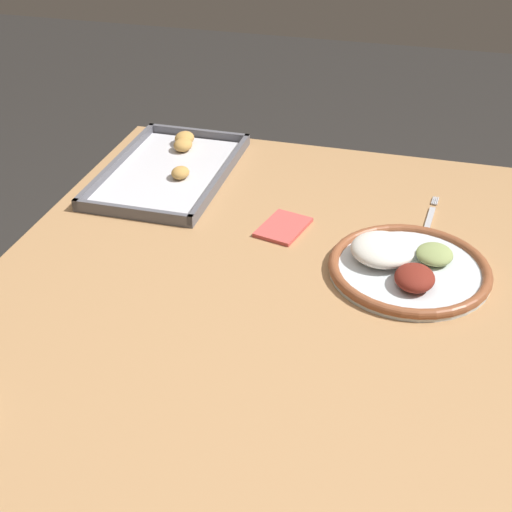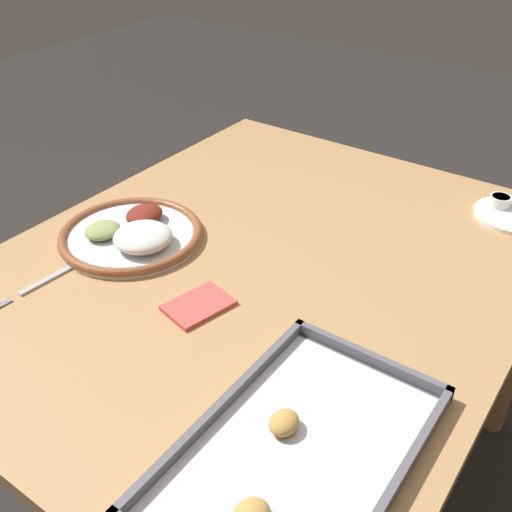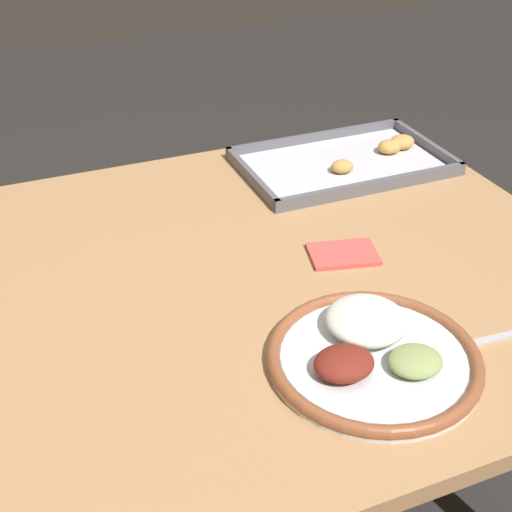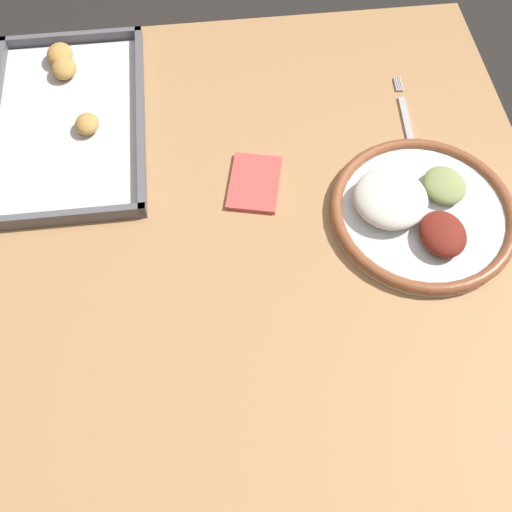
{
  "view_description": "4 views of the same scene",
  "coord_description": "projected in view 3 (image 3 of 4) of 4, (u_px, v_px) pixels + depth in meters",
  "views": [
    {
      "loc": [
        -1.05,
        -0.29,
        1.48
      ],
      "look_at": [
        0.03,
        0.0,
        0.75
      ],
      "focal_mm": 50.0,
      "sensor_mm": 36.0,
      "label": 1
    },
    {
      "loc": [
        0.81,
        0.56,
        1.41
      ],
      "look_at": [
        0.03,
        0.0,
        0.75
      ],
      "focal_mm": 42.0,
      "sensor_mm": 36.0,
      "label": 2
    },
    {
      "loc": [
        -0.36,
        -0.92,
        1.39
      ],
      "look_at": [
        0.03,
        0.0,
        0.75
      ],
      "focal_mm": 50.0,
      "sensor_mm": 36.0,
      "label": 3
    },
    {
      "loc": [
        -0.43,
        0.05,
        1.53
      ],
      "look_at": [
        0.03,
        0.0,
        0.75
      ],
      "focal_mm": 42.0,
      "sensor_mm": 36.0,
      "label": 4
    }
  ],
  "objects": [
    {
      "name": "baking_tray",
      "position": [
        348.0,
        162.0,
        1.54
      ],
      "size": [
        0.44,
        0.27,
        0.04
      ],
      "color": "#595960",
      "rests_on": "dining_table"
    },
    {
      "name": "dining_table",
      "position": [
        242.0,
        319.0,
        1.25
      ],
      "size": [
        1.22,
        0.98,
        0.72
      ],
      "color": "#AD7F51",
      "rests_on": "ground_plane"
    },
    {
      "name": "napkin",
      "position": [
        343.0,
        254.0,
        1.24
      ],
      "size": [
        0.13,
        0.11,
        0.01
      ],
      "color": "#CC4C47",
      "rests_on": "dining_table"
    },
    {
      "name": "dinner_plate",
      "position": [
        373.0,
        352.0,
        1.0
      ],
      "size": [
        0.3,
        0.3,
        0.05
      ],
      "color": "silver",
      "rests_on": "dining_table"
    },
    {
      "name": "fork",
      "position": [
        494.0,
        339.0,
        1.05
      ],
      "size": [
        0.23,
        0.03,
        0.0
      ],
      "rotation": [
        0.0,
        0.0,
        -0.07
      ],
      "color": "#B2B2B7",
      "rests_on": "dining_table"
    }
  ]
}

